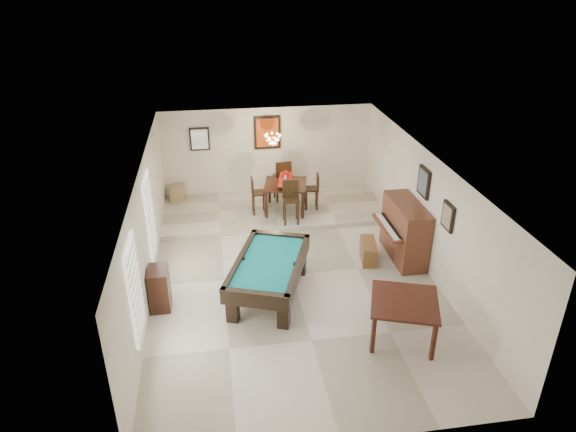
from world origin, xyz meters
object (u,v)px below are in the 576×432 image
object	(u,v)px
dining_chair_south	(291,203)
upright_piano	(398,231)
corner_bench	(178,193)
flower_vase	(285,175)
piano_bench	(368,251)
dining_table	(285,195)
square_table	(403,319)
chandelier	(273,136)
pool_table	(269,279)
dining_chair_east	(311,191)
dining_chair_west	(259,196)
dining_chair_north	(282,180)
apothecary_chest	(159,288)

from	to	relation	value
dining_chair_south	upright_piano	bearing A→B (deg)	-38.58
upright_piano	corner_bench	bearing A→B (deg)	143.51
flower_vase	corner_bench	distance (m)	3.26
piano_bench	dining_table	world-z (taller)	dining_table
flower_vase	upright_piano	bearing A→B (deg)	-50.25
square_table	upright_piano	distance (m)	2.92
chandelier	pool_table	bearing A→B (deg)	-98.63
dining_table	dining_chair_east	world-z (taller)	dining_chair_east
dining_chair_south	dining_chair_west	xyz separation A→B (m)	(-0.77, 0.70, -0.06)
pool_table	dining_chair_west	xyz separation A→B (m)	(0.17, 3.69, 0.22)
dining_chair_west	corner_bench	world-z (taller)	dining_chair_west
dining_chair_north	pool_table	bearing A→B (deg)	72.64
piano_bench	corner_bench	xyz separation A→B (m)	(-4.47, 3.82, 0.10)
piano_bench	dining_chair_north	size ratio (longest dim) A/B	0.68
square_table	apothecary_chest	distance (m)	4.71
square_table	corner_bench	xyz separation A→B (m)	(-4.27, 6.58, -0.08)
square_table	corner_bench	bearing A→B (deg)	122.98
pool_table	upright_piano	world-z (taller)	upright_piano
dining_chair_south	dining_chair_east	world-z (taller)	dining_chair_south
dining_chair_north	apothecary_chest	bearing A→B (deg)	49.81
dining_chair_east	flower_vase	bearing A→B (deg)	-79.46
square_table	dining_chair_north	world-z (taller)	dining_chair_north
piano_bench	apothecary_chest	world-z (taller)	apothecary_chest
apothecary_chest	dining_chair_south	size ratio (longest dim) A/B	0.77
pool_table	apothecary_chest	size ratio (longest dim) A/B	2.77
dining_chair_west	chandelier	xyz separation A→B (m)	(0.43, 0.21, 1.58)
square_table	dining_table	distance (m)	5.60
flower_vase	dining_table	bearing A→B (deg)	0.00
apothecary_chest	dining_table	xyz separation A→B (m)	(3.08, 3.80, 0.14)
apothecary_chest	piano_bench	bearing A→B (deg)	13.72
dining_table	chandelier	size ratio (longest dim) A/B	1.83
flower_vase	dining_chair_west	xyz separation A→B (m)	(-0.73, -0.04, -0.53)
upright_piano	chandelier	size ratio (longest dim) A/B	2.73
apothecary_chest	chandelier	distance (m)	5.16
upright_piano	dining_chair_north	size ratio (longest dim) A/B	1.36
dining_table	apothecary_chest	bearing A→B (deg)	-129.03
dining_chair_west	corner_bench	distance (m)	2.52
dining_table	dining_chair_east	bearing A→B (deg)	3.33
dining_chair_south	dining_table	bearing A→B (deg)	95.45
pool_table	corner_bench	size ratio (longest dim) A/B	5.31
upright_piano	corner_bench	distance (m)	6.42
chandelier	corner_bench	bearing A→B (deg)	159.55
pool_table	piano_bench	bearing A→B (deg)	43.20
corner_bench	dining_chair_north	bearing A→B (deg)	-7.99
pool_table	dining_chair_east	bearing A→B (deg)	86.50
apothecary_chest	flower_vase	bearing A→B (deg)	50.97
upright_piano	piano_bench	xyz separation A→B (m)	(-0.68, -0.01, -0.46)
upright_piano	square_table	bearing A→B (deg)	-107.57
dining_table	corner_bench	distance (m)	3.16
pool_table	flower_vase	distance (m)	3.91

